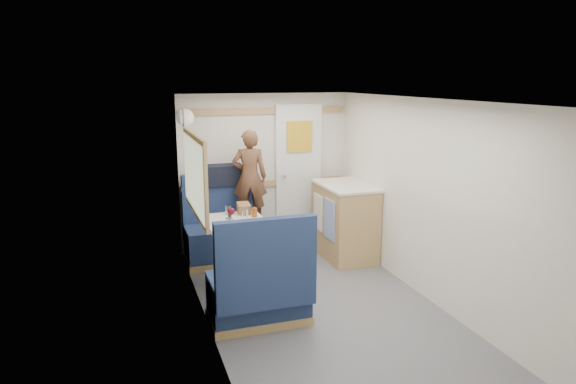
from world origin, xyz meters
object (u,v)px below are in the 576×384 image
object	(u,v)px
bench_near	(260,293)
cheese_block	(255,222)
wine_glass	(231,212)
tumbler_right	(245,215)
pepper_grinder	(230,216)
bread_loaf	(244,208)
tray	(257,230)
dinette_table	(238,237)
bench_far	(223,237)
person	(250,177)
orange_fruit	(255,224)
tumbler_mid	(228,210)
galley_counter	(344,220)
tumbler_left	(229,224)
duffel_bag	(222,175)
dome_light	(185,118)
beer_glass	(254,212)

from	to	relation	value
bench_near	cheese_block	world-z (taller)	bench_near
wine_glass	tumbler_right	world-z (taller)	wine_glass
pepper_grinder	bread_loaf	world-z (taller)	bread_loaf
tray	cheese_block	distance (m)	0.23
dinette_table	tray	size ratio (longest dim) A/B	2.75
bench_far	person	bearing A→B (deg)	2.34
orange_fruit	dinette_table	bearing A→B (deg)	112.91
bench_far	person	distance (m)	0.80
cheese_block	tumbler_mid	bearing A→B (deg)	108.51
wine_glass	pepper_grinder	bearing A→B (deg)	87.03
galley_counter	tumbler_mid	bearing A→B (deg)	-173.31
orange_fruit	tumbler_mid	bearing A→B (deg)	102.07
person	tumbler_left	distance (m)	1.23
bench_far	orange_fruit	bearing A→B (deg)	-84.21
tray	bread_loaf	bearing A→B (deg)	86.31
person	bread_loaf	xyz separation A→B (m)	(-0.20, -0.50, -0.25)
bench_far	duffel_bag	world-z (taller)	duffel_bag
orange_fruit	pepper_grinder	bearing A→B (deg)	115.62
cheese_block	tumbler_mid	size ratio (longest dim) A/B	0.91
duffel_bag	pepper_grinder	bearing A→B (deg)	-96.55
bench_far	bread_loaf	distance (m)	0.70
tumbler_left	bread_loaf	xyz separation A→B (m)	(0.29, 0.60, -0.01)
pepper_grinder	dinette_table	bearing A→B (deg)	-57.25
orange_fruit	tumbler_left	world-z (taller)	tumbler_left
bench_near	person	world-z (taller)	person
person	bread_loaf	bearing A→B (deg)	82.65
wine_glass	pepper_grinder	world-z (taller)	wine_glass
bench_near	bread_loaf	distance (m)	1.34
cheese_block	tumbler_right	xyz separation A→B (m)	(-0.06, 0.18, 0.03)
orange_fruit	pepper_grinder	size ratio (longest dim) A/B	0.77
orange_fruit	dome_light	bearing A→B (deg)	114.23
tumbler_left	pepper_grinder	world-z (taller)	tumbler_left
cheese_block	dinette_table	bearing A→B (deg)	137.24
tumbler_mid	beer_glass	world-z (taller)	tumbler_mid
bread_loaf	dinette_table	bearing A→B (deg)	-112.57
orange_fruit	beer_glass	size ratio (longest dim) A/B	0.79
tumbler_right	duffel_bag	bearing A→B (deg)	91.48
galley_counter	orange_fruit	size ratio (longest dim) A/B	12.18
dinette_table	bench_near	xyz separation A→B (m)	(-0.00, -0.86, -0.27)
bench_near	galley_counter	bearing A→B (deg)	43.94
duffel_bag	cheese_block	xyz separation A→B (m)	(0.09, -1.26, -0.27)
person	bench_far	bearing A→B (deg)	16.46
tumbler_left	pepper_grinder	distance (m)	0.33
cheese_block	wine_glass	distance (m)	0.26
wine_glass	tumbler_left	size ratio (longest dim) A/B	1.37
galley_counter	tumbler_right	world-z (taller)	galley_counter
galley_counter	person	size ratio (longest dim) A/B	0.80
bread_loaf	bench_far	bearing A→B (deg)	107.66
tray	duffel_bag	bearing A→B (deg)	91.94
dinette_table	tumbler_left	world-z (taller)	tumbler_left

